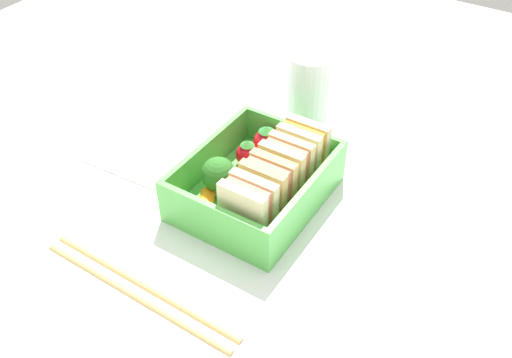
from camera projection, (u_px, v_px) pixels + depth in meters
The scene contains 15 objects.
ground_plane at pixel (256, 206), 59.79cm from camera, with size 120.00×120.00×2.00cm, color white.
bento_tray at pixel (256, 194), 58.75cm from camera, with size 15.60×12.57×1.20cm, color #52B84B.
bento_rim at pixel (256, 176), 57.10cm from camera, with size 15.60×12.57×3.85cm.
sandwich_left at pixel (303, 149), 58.81cm from camera, with size 2.89×4.85×5.75cm.
sandwich_center_left at pixel (286, 167), 56.60cm from camera, with size 2.89×4.85×5.75cm.
sandwich_center at pixel (268, 187), 54.39cm from camera, with size 2.89×4.85×5.75cm.
sandwich_center_right at pixel (248, 208), 52.18cm from camera, with size 2.89×4.85×5.75cm.
strawberry_left at pixel (267, 141), 61.96cm from camera, with size 2.96×2.96×3.56cm.
strawberry_far_left at pixel (247, 154), 60.65cm from camera, with size 2.56×2.56×3.16cm.
carrot_stick_left at pixel (241, 178), 59.06cm from camera, with size 1.01×1.01×3.88cm, color orange.
broccoli_floret at pixel (219, 175), 56.35cm from camera, with size 3.49×3.49×4.31cm.
carrot_stick_far_left at pixel (205, 205), 55.58cm from camera, with size 1.51×1.51×3.58cm, color orange.
chopstick_pair at pixel (138, 288), 49.86cm from camera, with size 2.37×20.97×0.70cm.
drinking_glass at pixel (311, 92), 65.54cm from camera, with size 5.82×5.82×9.90cm, color white.
folded_napkin at pixel (158, 139), 66.70cm from camera, with size 14.89×10.02×0.40cm, color white.
Camera 1 is at (36.76, 23.20, 40.15)cm, focal length 40.00 mm.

